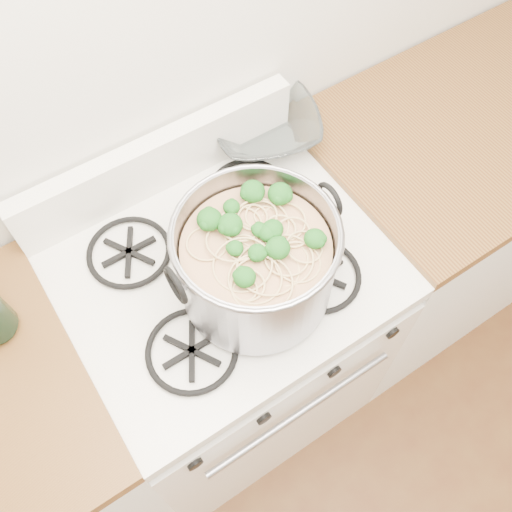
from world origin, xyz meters
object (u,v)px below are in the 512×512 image
object	(u,v)px
gas_range	(231,342)
glass_bowl	(265,131)
stock_pot	(256,263)
spatula	(242,222)

from	to	relation	value
gas_range	glass_bowl	bearing A→B (deg)	42.51
stock_pot	glass_bowl	bearing A→B (deg)	53.76
spatula	stock_pot	bearing A→B (deg)	-66.61
gas_range	glass_bowl	xyz separation A→B (m)	(0.30, 0.28, 0.50)
stock_pot	spatula	world-z (taller)	stock_pot
stock_pot	glass_bowl	size ratio (longest dim) A/B	3.29
spatula	glass_bowl	bearing A→B (deg)	91.60
spatula	gas_range	bearing A→B (deg)	-100.26
stock_pot	glass_bowl	world-z (taller)	stock_pot
stock_pot	glass_bowl	xyz separation A→B (m)	(0.27, 0.38, -0.09)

